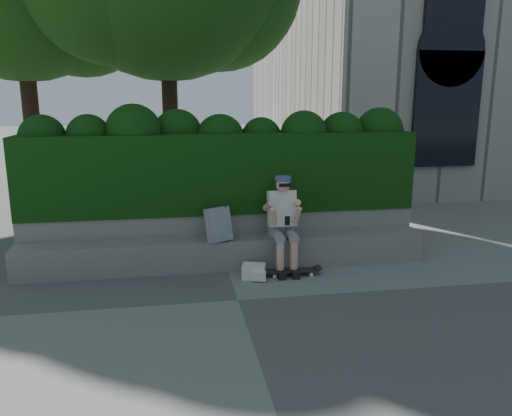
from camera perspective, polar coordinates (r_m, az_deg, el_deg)
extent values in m
plane|color=slate|center=(6.36, -2.08, -10.48)|extent=(80.00, 80.00, 0.00)
cube|color=gray|center=(7.45, -3.37, -5.15)|extent=(6.00, 0.45, 0.45)
cube|color=gray|center=(7.86, -3.77, -3.06)|extent=(6.00, 0.50, 0.75)
cube|color=black|center=(7.87, -4.04, 4.23)|extent=(6.00, 1.00, 1.20)
cylinder|color=black|center=(11.30, -9.65, 7.85)|extent=(0.34, 0.34, 3.18)
cylinder|color=black|center=(12.66, -24.06, 7.05)|extent=(0.36, 0.36, 3.01)
cube|color=gray|center=(7.43, 2.84, -2.49)|extent=(0.36, 0.26, 0.22)
cube|color=silver|center=(7.28, 2.98, -0.05)|extent=(0.40, 0.32, 0.55)
sphere|color=tan|center=(7.15, 3.14, 2.65)|extent=(0.21, 0.21, 0.21)
cylinder|color=#424E79|center=(7.15, 3.11, 3.39)|extent=(0.23, 0.23, 0.06)
cube|color=black|center=(6.97, 3.60, -1.47)|extent=(0.07, 0.02, 0.13)
cylinder|color=tan|center=(7.09, 2.78, -5.90)|extent=(0.11, 0.11, 0.47)
cylinder|color=tan|center=(7.13, 4.36, -5.80)|extent=(0.11, 0.11, 0.47)
cube|color=black|center=(7.10, 2.87, -7.54)|extent=(0.10, 0.26, 0.10)
cube|color=black|center=(7.14, 4.45, -7.44)|extent=(0.10, 0.26, 0.10)
cube|color=black|center=(7.18, 4.13, -7.14)|extent=(0.76, 0.22, 0.02)
cylinder|color=silver|center=(7.08, 2.14, -7.81)|extent=(0.05, 0.03, 0.05)
cylinder|color=silver|center=(7.22, 1.93, -7.37)|extent=(0.05, 0.03, 0.05)
cylinder|color=silver|center=(7.18, 6.33, -7.58)|extent=(0.05, 0.03, 0.05)
cylinder|color=silver|center=(7.32, 6.04, -7.15)|extent=(0.05, 0.03, 0.05)
cube|color=#AFAFB4|center=(7.21, -4.31, -1.88)|extent=(0.38, 0.32, 0.49)
cube|color=silver|center=(7.03, -0.26, -7.27)|extent=(0.37, 0.30, 0.20)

